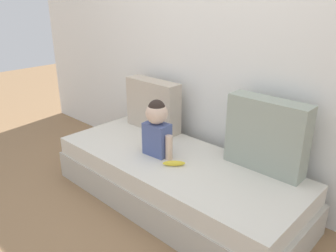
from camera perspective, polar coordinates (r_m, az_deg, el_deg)
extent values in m
plane|color=#93704C|center=(2.84, 1.18, -12.50)|extent=(12.00, 12.00, 0.00)
cube|color=white|center=(2.81, 9.22, 13.90)|extent=(5.29, 0.10, 2.46)
cube|color=beige|center=(2.77, 1.20, -10.46)|extent=(2.09, 0.84, 0.24)
cube|color=silver|center=(2.68, 1.24, -6.92)|extent=(2.03, 0.82, 0.15)
cube|color=#C1B29E|center=(3.14, -2.54, 3.58)|extent=(0.57, 0.16, 0.47)
cube|color=#99A393|center=(2.48, 16.31, -1.51)|extent=(0.58, 0.16, 0.53)
cube|color=#4C5B93|center=(2.66, -1.87, -2.21)|extent=(0.21, 0.15, 0.26)
sphere|color=beige|center=(2.58, -1.93, 2.20)|extent=(0.17, 0.17, 0.17)
sphere|color=#2D231E|center=(2.56, -1.94, 3.02)|extent=(0.13, 0.13, 0.13)
cylinder|color=beige|center=(2.76, -3.76, -2.08)|extent=(0.06, 0.06, 0.20)
cylinder|color=beige|center=(2.59, 0.17, -3.67)|extent=(0.06, 0.06, 0.20)
ellipsoid|color=yellow|center=(2.53, 1.02, -6.32)|extent=(0.15, 0.15, 0.04)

